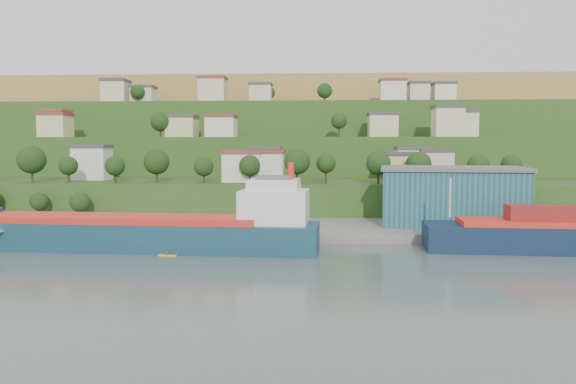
# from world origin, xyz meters

# --- Properties ---
(ground) EXTENTS (500.00, 500.00, 0.00)m
(ground) POSITION_xyz_m (0.00, 0.00, 0.00)
(ground) COLOR #475650
(ground) RESTS_ON ground
(quay) EXTENTS (220.00, 26.00, 4.00)m
(quay) POSITION_xyz_m (20.00, 28.00, 0.00)
(quay) COLOR slate
(quay) RESTS_ON ground
(hillside) EXTENTS (360.00, 210.40, 96.00)m
(hillside) POSITION_xyz_m (0.01, 168.72, 0.08)
(hillside) COLOR #284719
(hillside) RESTS_ON ground
(cargo_ship_near) EXTENTS (72.11, 15.11, 18.40)m
(cargo_ship_near) POSITION_xyz_m (-14.10, 7.74, 2.94)
(cargo_ship_near) COLOR #123B46
(cargo_ship_near) RESTS_ON ground
(warehouse) EXTENTS (33.11, 22.68, 12.80)m
(warehouse) POSITION_xyz_m (48.88, 30.32, 8.43)
(warehouse) COLOR #1C4954
(warehouse) RESTS_ON quay
(caravan) EXTENTS (5.42, 2.26, 2.53)m
(caravan) POSITION_xyz_m (-47.67, 24.08, 2.46)
(caravan) COLOR silver
(caravan) RESTS_ON pebble_beach
(dinghy) EXTENTS (4.51, 2.07, 0.87)m
(dinghy) POSITION_xyz_m (-45.33, 16.26, 1.64)
(dinghy) COLOR silver
(dinghy) RESTS_ON pebble_beach
(kayak_orange) EXTENTS (3.03, 0.57, 0.76)m
(kayak_orange) POSITION_xyz_m (-15.42, 2.83, 0.22)
(kayak_orange) COLOR #E35614
(kayak_orange) RESTS_ON ground
(kayak_yellow) EXTENTS (3.50, 1.14, 0.86)m
(kayak_yellow) POSITION_xyz_m (-7.29, 1.13, 0.25)
(kayak_yellow) COLOR gold
(kayak_yellow) RESTS_ON ground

